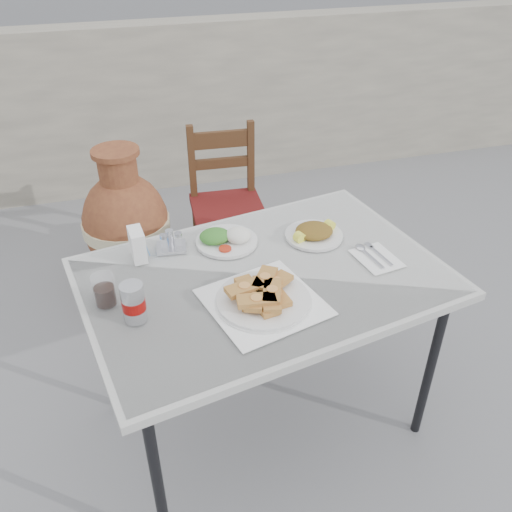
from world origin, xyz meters
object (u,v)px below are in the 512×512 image
object	(u,v)px
soda_can	(134,303)
condiment_caddy	(171,243)
cafe_table	(264,286)
chair	(227,204)
terracotta_urn	(127,225)
salad_rice_plate	(226,238)
pide_plate	(263,295)
salad_chopped_plate	(314,233)
cola_glass	(104,292)
napkin_holder	(137,245)

from	to	relation	value
soda_can	condiment_caddy	world-z (taller)	soda_can
cafe_table	condiment_caddy	xyz separation A→B (m)	(-0.30, 0.26, 0.08)
chair	condiment_caddy	bearing A→B (deg)	-111.58
terracotta_urn	chair	bearing A→B (deg)	-4.07
salad_rice_plate	soda_can	xyz separation A→B (m)	(-0.39, -0.37, 0.05)
pide_plate	terracotta_urn	xyz separation A→B (m)	(-0.40, 1.33, -0.43)
salad_chopped_plate	cafe_table	bearing A→B (deg)	-144.42
terracotta_urn	salad_rice_plate	bearing A→B (deg)	-68.75
salad_chopped_plate	terracotta_urn	distance (m)	1.29
pide_plate	terracotta_urn	world-z (taller)	pide_plate
cafe_table	salad_rice_plate	bearing A→B (deg)	109.42
chair	terracotta_urn	distance (m)	0.57
cola_glass	salad_chopped_plate	bearing A→B (deg)	13.70
terracotta_urn	pide_plate	bearing A→B (deg)	-73.40
pide_plate	napkin_holder	size ratio (longest dim) A/B	3.65
cola_glass	chair	bearing A→B (deg)	59.26
salad_rice_plate	chair	xyz separation A→B (m)	(0.21, 0.89, -0.35)
soda_can	terracotta_urn	size ratio (longest dim) A/B	0.16
napkin_holder	salad_chopped_plate	bearing A→B (deg)	-8.51
soda_can	condiment_caddy	size ratio (longest dim) A/B	1.11
napkin_holder	cafe_table	bearing A→B (deg)	-33.46
napkin_holder	chair	distance (m)	1.13
salad_chopped_plate	soda_can	bearing A→B (deg)	-157.14
napkin_holder	chair	xyz separation A→B (m)	(0.55, 0.91, -0.39)
cola_glass	chair	distance (m)	1.39
salad_chopped_plate	terracotta_urn	world-z (taller)	terracotta_urn
chair	terracotta_urn	bearing A→B (deg)	179.93
cafe_table	salad_rice_plate	xyz separation A→B (m)	(-0.09, 0.24, 0.08)
cola_glass	salad_rice_plate	bearing A→B (deg)	28.21
salad_rice_plate	condiment_caddy	xyz separation A→B (m)	(-0.22, 0.01, 0.01)
salad_rice_plate	soda_can	distance (m)	0.54
salad_chopped_plate	napkin_holder	bearing A→B (deg)	176.60
cafe_table	napkin_holder	size ratio (longest dim) A/B	11.80
cafe_table	condiment_caddy	distance (m)	0.41
cola_glass	condiment_caddy	world-z (taller)	cola_glass
condiment_caddy	terracotta_urn	bearing A→B (deg)	99.15
soda_can	salad_chopped_plate	bearing A→B (deg)	22.86
soda_can	chair	distance (m)	1.45
salad_rice_plate	soda_can	world-z (taller)	soda_can
salad_chopped_plate	napkin_holder	size ratio (longest dim) A/B	1.93
condiment_caddy	chair	xyz separation A→B (m)	(0.42, 0.88, -0.35)
soda_can	napkin_holder	size ratio (longest dim) A/B	1.13
salad_chopped_plate	chair	bearing A→B (deg)	98.75
cafe_table	terracotta_urn	world-z (taller)	terracotta_urn
soda_can	pide_plate	bearing A→B (deg)	-4.50
pide_plate	salad_rice_plate	bearing A→B (deg)	94.93
cafe_table	pide_plate	distance (m)	0.19
salad_rice_plate	napkin_holder	size ratio (longest dim) A/B	2.03
salad_chopped_plate	cola_glass	bearing A→B (deg)	-166.30
chair	soda_can	bearing A→B (deg)	-111.30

